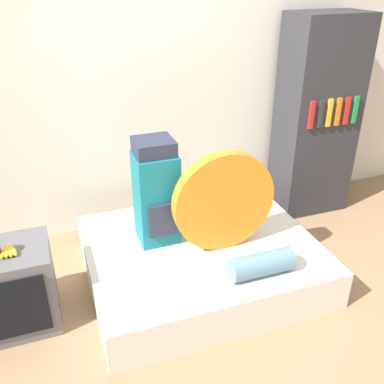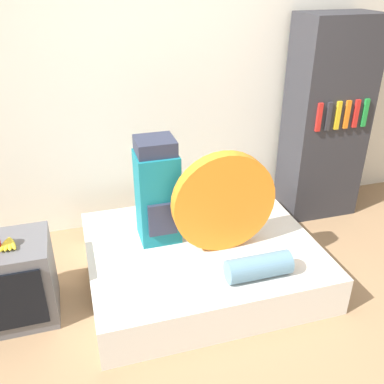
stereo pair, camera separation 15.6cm
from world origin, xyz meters
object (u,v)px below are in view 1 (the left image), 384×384
(sleeping_roll, at_px, (261,264))
(television, at_px, (13,288))
(backpack, at_px, (156,193))
(bookshelf, at_px, (316,118))
(tent_bag, at_px, (224,201))

(sleeping_roll, distance_m, television, 1.64)
(backpack, height_order, sleeping_roll, backpack)
(backpack, relative_size, television, 1.36)
(television, height_order, bookshelf, bookshelf)
(backpack, distance_m, television, 1.15)
(backpack, bearing_deg, sleeping_roll, -51.22)
(tent_bag, relative_size, bookshelf, 0.41)
(tent_bag, xyz_separation_m, sleeping_roll, (0.11, -0.40, -0.29))
(backpack, xyz_separation_m, television, (-1.05, -0.24, -0.40))
(bookshelf, bearing_deg, tent_bag, -148.49)
(sleeping_roll, relative_size, bookshelf, 0.24)
(tent_bag, relative_size, sleeping_roll, 1.68)
(backpack, height_order, bookshelf, bookshelf)
(tent_bag, bearing_deg, sleeping_roll, -74.67)
(tent_bag, height_order, bookshelf, bookshelf)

